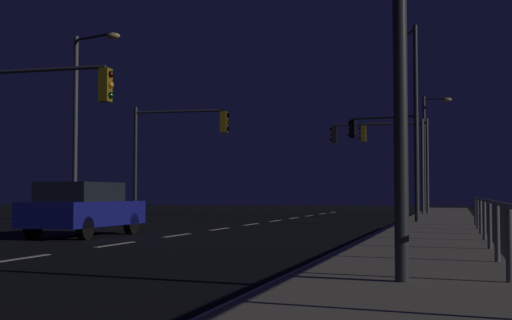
{
  "coord_description": "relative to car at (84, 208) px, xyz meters",
  "views": [
    {
      "loc": [
        8.04,
        -3.07,
        1.24
      ],
      "look_at": [
        -0.23,
        26.64,
        2.69
      ],
      "focal_mm": 50.64,
      "sensor_mm": 36.0,
      "label": 1
    }
  ],
  "objects": [
    {
      "name": "traffic_light_mid_left",
      "position": [
        7.21,
        22.54,
        3.08
      ],
      "size": [
        3.86,
        0.4,
        5.34
      ],
      "color": "#4C4C51",
      "rests_on": "sidewalk_right"
    },
    {
      "name": "lane_edge_line",
      "position": [
        7.95,
        6.77,
        -0.82
      ],
      "size": [
        0.14,
        53.0,
        0.01
      ],
      "color": "silver",
      "rests_on": "ground"
    },
    {
      "name": "street_lamp_mid_block",
      "position": [
        8.82,
        26.09,
        3.54
      ],
      "size": [
        1.74,
        0.39,
        7.04
      ],
      "color": "#38383D",
      "rests_on": "sidewalk_right"
    },
    {
      "name": "street_lamp_across_street",
      "position": [
        -3.8,
        6.66,
        3.73
      ],
      "size": [
        2.34,
        0.98,
        7.53
      ],
      "color": "#4C4C51",
      "rests_on": "ground"
    },
    {
      "name": "barrier_fence",
      "position": [
        11.04,
        -5.05,
        0.05
      ],
      "size": [
        0.09,
        25.46,
        0.98
      ],
      "color": "#59595E",
      "rests_on": "sidewalk_right"
    },
    {
      "name": "ground_plane",
      "position": [
        2.38,
        1.77,
        -0.82
      ],
      "size": [
        112.0,
        112.0,
        0.0
      ],
      "primitive_type": "plane",
      "color": "black",
      "rests_on": "ground"
    },
    {
      "name": "traffic_light_far_center",
      "position": [
        6.38,
        21.39,
        3.06
      ],
      "size": [
        5.13,
        0.53,
        5.21
      ],
      "color": "#4C4C51",
      "rests_on": "sidewalk_right"
    },
    {
      "name": "sidewalk_right",
      "position": [
        9.7,
        1.77,
        -0.75
      ],
      "size": [
        2.99,
        77.0,
        0.14
      ],
      "primitive_type": "cube",
      "color": "gray",
      "rests_on": "ground"
    },
    {
      "name": "traffic_light_near_left",
      "position": [
        -1.59,
        -0.37,
        2.83
      ],
      "size": [
        4.98,
        0.34,
        5.1
      ],
      "color": "#2D3033",
      "rests_on": "ground"
    },
    {
      "name": "street_lamp_median",
      "position": [
        8.77,
        10.68,
        4.01
      ],
      "size": [
        1.07,
        2.04,
        7.83
      ],
      "color": "#2D3033",
      "rests_on": "sidewalk_right"
    },
    {
      "name": "traffic_light_far_left",
      "position": [
        7.03,
        17.96,
        2.98
      ],
      "size": [
        3.59,
        0.72,
        5.22
      ],
      "color": "#38383D",
      "rests_on": "sidewalk_right"
    },
    {
      "name": "car",
      "position": [
        0.0,
        0.0,
        0.0
      ],
      "size": [
        1.85,
        4.41,
        1.57
      ],
      "color": "navy",
      "rests_on": "ground"
    },
    {
      "name": "lane_markings_center",
      "position": [
        2.38,
        5.27,
        -0.82
      ],
      "size": [
        0.14,
        50.0,
        0.01
      ],
      "color": "silver",
      "rests_on": "ground"
    },
    {
      "name": "traffic_light_overhead_east",
      "position": [
        -1.7,
        11.41,
        2.88
      ],
      "size": [
        4.49,
        0.52,
        5.2
      ],
      "color": "#2D3033",
      "rests_on": "ground"
    }
  ]
}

